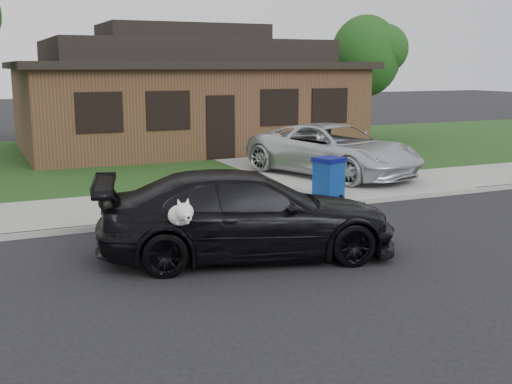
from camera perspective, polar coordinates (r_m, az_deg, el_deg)
name	(u,v)px	position (r m, az deg, el deg)	size (l,w,h in m)	color
ground	(233,271)	(10.36, -2.02, -7.06)	(120.00, 120.00, 0.00)	black
sidewalk	(152,206)	(14.94, -9.25, -1.28)	(60.00, 3.00, 0.12)	gray
curb	(171,221)	(13.53, -7.61, -2.53)	(60.00, 0.12, 0.12)	gray
lawn	(91,160)	(22.66, -14.49, 2.74)	(60.00, 13.00, 0.13)	#193814
driveway	(287,161)	(21.67, 2.75, 2.73)	(4.50, 13.00, 0.14)	gray
sedan	(247,215)	(10.95, -0.76, -2.02)	(5.44, 3.20, 1.48)	black
minivan	(334,150)	(18.51, 6.92, 3.74)	(2.45, 5.31, 1.47)	silver
recycling_bin	(329,178)	(15.26, 6.48, 1.23)	(0.76, 0.76, 1.00)	navy
house	(183,95)	(25.34, -6.47, 8.58)	(12.60, 8.60, 4.65)	#422B1C
tree_1	(370,55)	(28.35, 10.07, 11.94)	(3.15, 3.00, 5.25)	#332114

